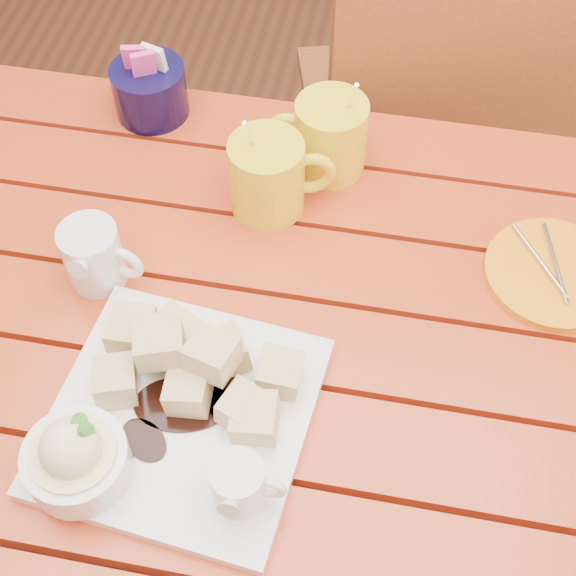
% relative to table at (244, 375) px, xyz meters
% --- Properties ---
extents(ground, '(5.00, 5.00, 0.00)m').
position_rel_table_xyz_m(ground, '(0.00, -0.00, -0.64)').
color(ground, '#552A18').
rests_on(ground, ground).
extents(table, '(1.20, 0.79, 0.75)m').
position_rel_table_xyz_m(table, '(0.00, 0.00, 0.00)').
color(table, '#A12814').
rests_on(table, ground).
extents(dessert_plate, '(0.30, 0.30, 0.11)m').
position_rel_table_xyz_m(dessert_plate, '(-0.05, -0.14, 0.14)').
color(dessert_plate, white).
rests_on(dessert_plate, table).
extents(coffee_mug_left, '(0.13, 0.09, 0.16)m').
position_rel_table_xyz_m(coffee_mug_left, '(0.06, 0.28, 0.16)').
color(coffee_mug_left, yellow).
rests_on(coffee_mug_left, table).
extents(coffee_mug_right, '(0.13, 0.09, 0.16)m').
position_rel_table_xyz_m(coffee_mug_right, '(-0.00, 0.20, 0.16)').
color(coffee_mug_right, yellow).
rests_on(coffee_mug_right, table).
extents(cream_pitcher, '(0.10, 0.09, 0.09)m').
position_rel_table_xyz_m(cream_pitcher, '(-0.18, 0.04, 0.15)').
color(cream_pitcher, white).
rests_on(cream_pitcher, table).
extents(sugar_caddy, '(0.10, 0.10, 0.11)m').
position_rel_table_xyz_m(sugar_caddy, '(-0.20, 0.34, 0.15)').
color(sugar_caddy, black).
rests_on(sugar_caddy, table).
extents(orange_saucer, '(0.17, 0.17, 0.02)m').
position_rel_table_xyz_m(orange_saucer, '(0.36, 0.15, 0.11)').
color(orange_saucer, orange).
rests_on(orange_saucer, table).
extents(chair_far, '(0.56, 0.56, 0.95)m').
position_rel_table_xyz_m(chair_far, '(0.22, 0.63, -0.11)').
color(chair_far, brown).
rests_on(chair_far, ground).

